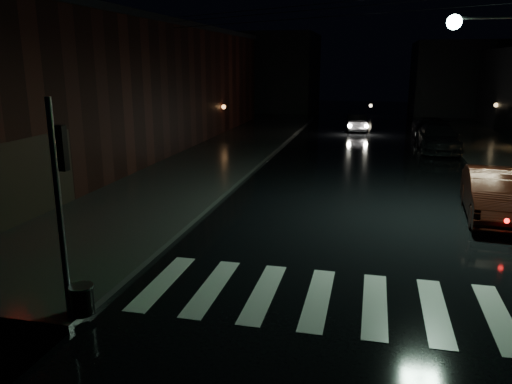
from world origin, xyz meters
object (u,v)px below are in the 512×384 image
Objects in this scene: parked_car_c at (438,138)px; parked_car_d at (431,129)px; parked_car_a at (506,200)px; oncoming_car at (356,123)px; parked_car_b at (495,195)px.

parked_car_d is (0.11, 4.71, -0.07)m from parked_car_c.
oncoming_car is (-5.50, 21.27, -0.07)m from parked_car_a.
parked_car_a is at bearing 98.85° from oncoming_car.
oncoming_car is (-4.93, 7.76, -0.14)m from parked_car_c.
oncoming_car is at bearing 107.95° from parked_car_b.
parked_car_b is at bearing -89.32° from parked_car_c.
oncoming_car is at bearing 111.36° from parked_car_a.
parked_car_d reaches higher than oncoming_car.
parked_car_a is 0.39m from parked_car_b.
parked_car_a is 21.97m from oncoming_car.
parked_car_b is 1.25× the size of oncoming_car.
parked_car_a reaches higher than oncoming_car.
parked_car_b is at bearing -88.61° from parked_car_d.
oncoming_car is (-5.04, 3.04, -0.07)m from parked_car_d.
parked_car_c reaches higher than parked_car_d.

